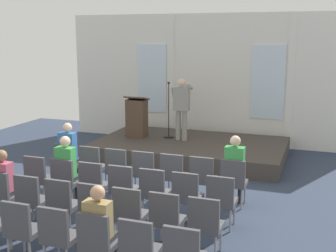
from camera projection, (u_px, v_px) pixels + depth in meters
The scene contains 36 objects.
ground_plane at pixel (133, 206), 8.43m from camera, with size 14.39×14.39×0.00m, color #2D384C.
rear_partition at pixel (208, 79), 13.14m from camera, with size 8.83×0.14×3.83m.
stage_platform at pixel (190, 149), 11.86m from camera, with size 4.96×2.94×0.41m, color #3F3833.
speaker at pixel (182, 105), 11.82m from camera, with size 0.52×0.69×1.67m.
mic_stand at pixel (169, 126), 12.24m from camera, with size 0.28×0.28×1.55m.
lectern at pixel (137, 117), 12.28m from camera, with size 0.60×0.48×1.16m.
chair_r0_c0 at pixel (68, 162), 9.49m from camera, with size 0.46×0.44×0.94m.
audience_r0_c0 at pixel (69, 151), 9.52m from camera, with size 0.36×0.39×1.37m.
chair_r0_c1 at pixel (92, 164), 9.29m from camera, with size 0.46×0.44×0.94m.
chair_r0_c2 at pixel (118, 167), 9.10m from camera, with size 0.46×0.44×0.94m.
chair_r0_c3 at pixel (145, 170), 8.90m from camera, with size 0.46×0.44×0.94m.
chair_r0_c4 at pixel (173, 173), 8.70m from camera, with size 0.46×0.44×0.94m.
chair_r0_c5 at pixel (203, 176), 8.50m from camera, with size 0.46×0.44×0.94m.
chair_r0_c6 at pixel (234, 180), 8.30m from camera, with size 0.46×0.44×0.94m.
audience_r0_c6 at pixel (235, 167), 8.33m from camera, with size 0.36×0.39×1.37m.
chair_r1_c0 at pixel (39, 176), 8.54m from camera, with size 0.46×0.44×0.94m.
chair_r1_c1 at pixel (65, 179), 8.34m from camera, with size 0.46×0.44×0.94m.
audience_r1_c1 at pixel (67, 167), 8.37m from camera, with size 0.36×0.39×1.35m.
chair_r1_c2 at pixel (94, 182), 8.14m from camera, with size 0.46×0.44×0.94m.
chair_r1_c3 at pixel (123, 186), 7.95m from camera, with size 0.46×0.44×0.94m.
chair_r1_c4 at pixel (154, 190), 7.75m from camera, with size 0.46×0.44×0.94m.
chair_r1_c5 at pixel (187, 194), 7.55m from camera, with size 0.46×0.44×0.94m.
chair_r1_c6 at pixel (221, 198), 7.35m from camera, with size 0.46×0.44×0.94m.
chair_r2_c0 at pixel (2, 193), 7.59m from camera, with size 0.46×0.44×0.94m.
audience_r2_c0 at pixel (5, 181), 7.63m from camera, with size 0.36×0.39×1.29m.
chair_r2_c1 at pixel (32, 197), 7.39m from camera, with size 0.46×0.44×0.94m.
chair_r2_c2 at pixel (62, 202), 7.19m from camera, with size 0.46×0.44×0.94m.
chair_r2_c3 at pixel (95, 206), 6.99m from camera, with size 0.46×0.44×0.94m.
chair_r2_c4 at pixel (130, 211), 6.80m from camera, with size 0.46×0.44×0.94m.
chair_r2_c5 at pixel (166, 217), 6.60m from camera, with size 0.46×0.44×0.94m.
chair_r2_c6 at pixel (205, 222), 6.40m from camera, with size 0.46×0.44×0.94m.
chair_r3_c2 at pixel (22, 227), 6.24m from camera, with size 0.46×0.44×0.94m.
chair_r3_c3 at pixel (58, 233), 6.04m from camera, with size 0.46×0.44×0.94m.
chair_r3_c4 at pixel (97, 240), 5.84m from camera, with size 0.46×0.44×0.94m.
audience_r3_c4 at pixel (100, 225), 5.89m from camera, with size 0.36×0.39×1.28m.
chair_r3_c5 at pixel (139, 247), 5.65m from camera, with size 0.46×0.44×0.94m.
Camera 1 is at (3.31, -7.27, 3.18)m, focal length 47.25 mm.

